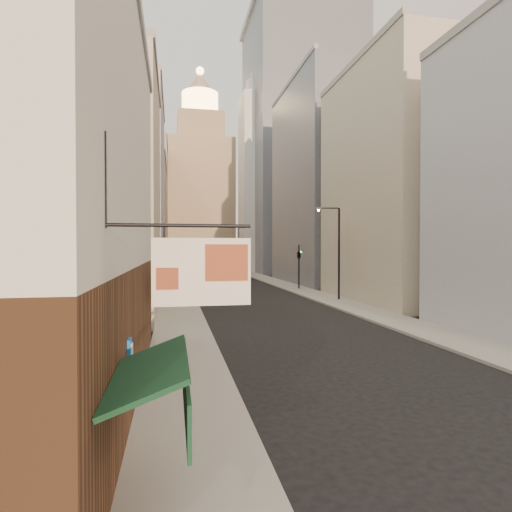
{
  "coord_description": "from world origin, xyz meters",
  "views": [
    {
      "loc": [
        -6.96,
        -3.97,
        4.52
      ],
      "look_at": [
        -2.27,
        20.18,
        4.11
      ],
      "focal_mm": 30.0,
      "sensor_mm": 36.0,
      "label": 1
    }
  ],
  "objects_px": {
    "streetlamp_mid": "(337,248)",
    "traffic_light_right": "(299,254)",
    "traffic_light_left": "(174,258)",
    "white_tower": "(261,177)",
    "clock_tower": "(200,190)"
  },
  "relations": [
    {
      "from": "traffic_light_left",
      "to": "streetlamp_mid",
      "type": "bearing_deg",
      "value": 167.62
    },
    {
      "from": "clock_tower",
      "to": "white_tower",
      "type": "height_order",
      "value": "clock_tower"
    },
    {
      "from": "traffic_light_left",
      "to": "white_tower",
      "type": "bearing_deg",
      "value": -96.9
    },
    {
      "from": "white_tower",
      "to": "streetlamp_mid",
      "type": "relative_size",
      "value": 5.13
    },
    {
      "from": "streetlamp_mid",
      "to": "traffic_light_left",
      "type": "height_order",
      "value": "streetlamp_mid"
    },
    {
      "from": "traffic_light_right",
      "to": "traffic_light_left",
      "type": "bearing_deg",
      "value": 34.4
    },
    {
      "from": "white_tower",
      "to": "clock_tower",
      "type": "bearing_deg",
      "value": 128.16
    },
    {
      "from": "streetlamp_mid",
      "to": "traffic_light_right",
      "type": "bearing_deg",
      "value": 101.79
    },
    {
      "from": "clock_tower",
      "to": "streetlamp_mid",
      "type": "relative_size",
      "value": 5.55
    },
    {
      "from": "white_tower",
      "to": "traffic_light_left",
      "type": "xyz_separation_m",
      "value": [
        -16.91,
        -39.46,
        -14.98
      ]
    },
    {
      "from": "white_tower",
      "to": "streetlamp_mid",
      "type": "distance_m",
      "value": 49.15
    },
    {
      "from": "clock_tower",
      "to": "traffic_light_left",
      "type": "distance_m",
      "value": 55.58
    },
    {
      "from": "clock_tower",
      "to": "white_tower",
      "type": "bearing_deg",
      "value": -51.84
    },
    {
      "from": "white_tower",
      "to": "traffic_light_left",
      "type": "bearing_deg",
      "value": -113.19
    },
    {
      "from": "clock_tower",
      "to": "streetlamp_mid",
      "type": "bearing_deg",
      "value": -82.6
    }
  ]
}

